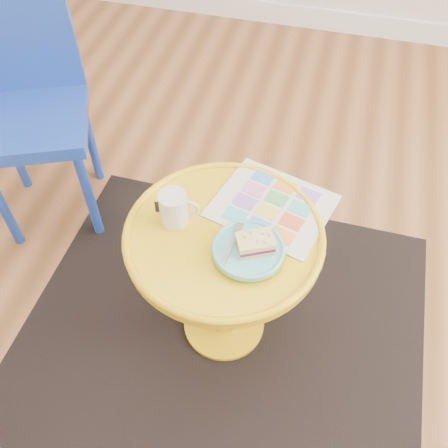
% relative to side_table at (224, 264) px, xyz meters
% --- Properties ---
extents(floor, '(4.00, 4.00, 0.00)m').
position_rel_side_table_xyz_m(floor, '(-0.16, -0.01, -0.36)').
color(floor, brown).
rests_on(floor, ground).
extents(room_walls, '(4.00, 4.00, 4.00)m').
position_rel_side_table_xyz_m(room_walls, '(-1.15, 0.98, -0.30)').
color(room_walls, silver).
rests_on(room_walls, ground).
extents(rug, '(1.31, 1.12, 0.01)m').
position_rel_side_table_xyz_m(rug, '(0.00, -0.00, -0.35)').
color(rug, black).
rests_on(rug, ground).
extents(side_table, '(0.52, 0.52, 0.50)m').
position_rel_side_table_xyz_m(side_table, '(0.00, 0.00, 0.00)').
color(side_table, gold).
rests_on(side_table, ground).
extents(chair, '(0.50, 0.50, 0.85)m').
position_rel_side_table_xyz_m(chair, '(-0.79, 0.41, 0.13)').
color(chair, '#18379E').
rests_on(chair, ground).
extents(newspaper, '(0.36, 0.33, 0.01)m').
position_rel_side_table_xyz_m(newspaper, '(0.10, 0.12, 0.14)').
color(newspaper, silver).
rests_on(newspaper, side_table).
extents(mug, '(0.11, 0.07, 0.10)m').
position_rel_side_table_xyz_m(mug, '(-0.14, 0.01, 0.19)').
color(mug, silver).
rests_on(mug, side_table).
extents(plate, '(0.18, 0.18, 0.02)m').
position_rel_side_table_xyz_m(plate, '(0.08, -0.05, 0.16)').
color(plate, '#5EC7C7').
rests_on(plate, newspaper).
extents(cake_slice, '(0.11, 0.09, 0.04)m').
position_rel_side_table_xyz_m(cake_slice, '(0.09, -0.04, 0.19)').
color(cake_slice, '#D3BC8C').
rests_on(cake_slice, plate).
extents(fork, '(0.02, 0.14, 0.00)m').
position_rel_side_table_xyz_m(fork, '(0.03, -0.04, 0.17)').
color(fork, silver).
rests_on(fork, plate).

